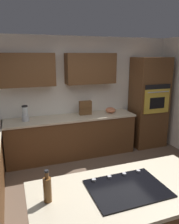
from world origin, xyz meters
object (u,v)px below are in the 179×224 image
object	(u,v)px
wall_oven	(149,103)
mixing_bowl	(111,110)
cooktop	(127,188)
oil_bottle	(47,189)
spice_rack	(85,108)
blender	(25,114)

from	to	relation	value
wall_oven	mixing_bowl	size ratio (longest dim) A/B	9.24
cooktop	oil_bottle	xyz separation A→B (m)	(0.78, -0.07, 0.12)
wall_oven	spice_rack	size ratio (longest dim) A/B	6.86
cooktop	spice_rack	xyz separation A→B (m)	(-0.52, -2.82, 0.15)
wall_oven	blender	distance (m)	2.90
blender	spice_rack	xyz separation A→B (m)	(-1.30, -0.04, 0.02)
wall_oven	oil_bottle	distance (m)	3.93
blender	wall_oven	bearing A→B (deg)	179.21
mixing_bowl	oil_bottle	distance (m)	3.30
wall_oven	cooktop	distance (m)	3.46
blender	mixing_bowl	bearing A→B (deg)	180.00
cooktop	oil_bottle	size ratio (longest dim) A/B	2.43
cooktop	blender	bearing A→B (deg)	-74.30
mixing_bowl	spice_rack	distance (m)	0.61
wall_oven	mixing_bowl	distance (m)	1.01
blender	oil_bottle	xyz separation A→B (m)	(-0.00, 2.70, -0.01)
wall_oven	blender	xyz separation A→B (m)	(2.90, -0.04, -0.04)
wall_oven	mixing_bowl	world-z (taller)	wall_oven
mixing_bowl	oil_bottle	xyz separation A→B (m)	(1.90, 2.70, 0.06)
spice_rack	oil_bottle	distance (m)	3.03
cooktop	blender	world-z (taller)	blender
mixing_bowl	wall_oven	bearing A→B (deg)	177.72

